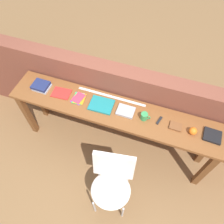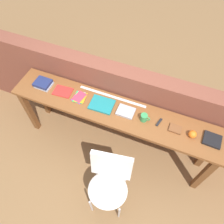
% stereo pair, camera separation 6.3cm
% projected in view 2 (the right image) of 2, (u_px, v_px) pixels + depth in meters
% --- Properties ---
extents(ground_plane, '(40.00, 40.00, 0.00)m').
position_uv_depth(ground_plane, '(105.00, 162.00, 3.04)').
color(ground_plane, brown).
extents(brick_wall_back, '(6.00, 0.20, 1.18)m').
position_uv_depth(brick_wall_back, '(123.00, 103.00, 2.90)').
color(brick_wall_back, brown).
rests_on(brick_wall_back, ground).
extents(sideboard, '(2.50, 0.44, 0.88)m').
position_uv_depth(sideboard, '(114.00, 116.00, 2.59)').
color(sideboard, brown).
rests_on(sideboard, ground).
extents(chair_white_moulded, '(0.51, 0.52, 0.89)m').
position_uv_depth(chair_white_moulded, '(109.00, 182.00, 2.37)').
color(chair_white_moulded, silver).
rests_on(chair_white_moulded, ground).
extents(book_stack_leftmost, '(0.21, 0.17, 0.06)m').
position_uv_depth(book_stack_leftmost, '(43.00, 84.00, 2.66)').
color(book_stack_leftmost, '#9E9EA3').
rests_on(book_stack_leftmost, sideboard).
extents(magazine_cycling, '(0.23, 0.18, 0.01)m').
position_uv_depth(magazine_cycling, '(63.00, 91.00, 2.62)').
color(magazine_cycling, red).
rests_on(magazine_cycling, sideboard).
extents(pamphlet_pile_colourful, '(0.16, 0.18, 0.01)m').
position_uv_depth(pamphlet_pile_colourful, '(80.00, 97.00, 2.57)').
color(pamphlet_pile_colourful, purple).
rests_on(pamphlet_pile_colourful, sideboard).
extents(book_open_centre, '(0.28, 0.22, 0.02)m').
position_uv_depth(book_open_centre, '(102.00, 104.00, 2.51)').
color(book_open_centre, '#19757A').
rests_on(book_open_centre, sideboard).
extents(book_grey_hardcover, '(0.20, 0.15, 0.03)m').
position_uv_depth(book_grey_hardcover, '(126.00, 112.00, 2.45)').
color(book_grey_hardcover, '#9E9EA3').
rests_on(book_grey_hardcover, sideboard).
extents(mug, '(0.11, 0.08, 0.09)m').
position_uv_depth(mug, '(144.00, 118.00, 2.36)').
color(mug, '#338C4C').
rests_on(mug, sideboard).
extents(multitool_folded, '(0.05, 0.11, 0.02)m').
position_uv_depth(multitool_folded, '(159.00, 122.00, 2.37)').
color(multitool_folded, black).
rests_on(multitool_folded, sideboard).
extents(leather_journal_brown, '(0.13, 0.10, 0.02)m').
position_uv_depth(leather_journal_brown, '(175.00, 129.00, 2.32)').
color(leather_journal_brown, brown).
rests_on(leather_journal_brown, sideboard).
extents(sports_ball_small, '(0.08, 0.08, 0.08)m').
position_uv_depth(sports_ball_small, '(193.00, 134.00, 2.25)').
color(sports_ball_small, orange).
rests_on(sports_ball_small, sideboard).
extents(book_repair_rightmost, '(0.19, 0.17, 0.03)m').
position_uv_depth(book_repair_rightmost, '(212.00, 140.00, 2.24)').
color(book_repair_rightmost, black).
rests_on(book_repair_rightmost, sideboard).
extents(ruler_metal_back_edge, '(0.84, 0.03, 0.00)m').
position_uv_depth(ruler_metal_back_edge, '(112.00, 97.00, 2.58)').
color(ruler_metal_back_edge, silver).
rests_on(ruler_metal_back_edge, sideboard).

